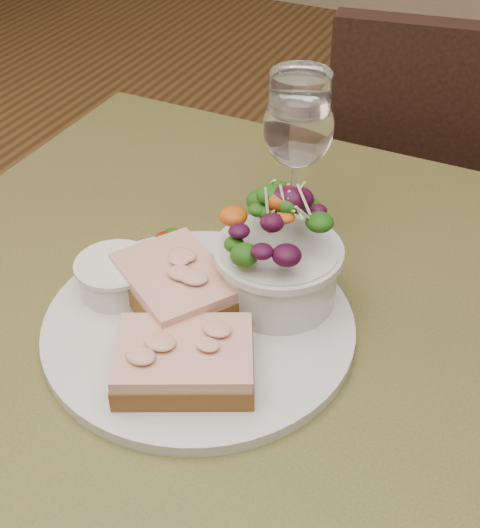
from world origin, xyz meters
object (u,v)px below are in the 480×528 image
at_px(ramekin, 116,275).
at_px(dinner_plate, 199,326).
at_px(cafe_table, 239,397).
at_px(salad_bowl, 279,249).
at_px(wine_glass, 298,132).
at_px(chair_far, 433,302).
at_px(sandwich_back, 176,284).
at_px(sandwich_front, 185,360).

bearing_deg(ramekin, dinner_plate, -3.18).
distance_m(cafe_table, ramekin, 0.19).
height_order(dinner_plate, salad_bowl, salad_bowl).
bearing_deg(wine_glass, salad_bowl, -74.47).
relative_size(chair_far, ramekin, 12.24).
relative_size(sandwich_back, ramekin, 2.03).
bearing_deg(sandwich_back, chair_far, 109.64).
height_order(chair_far, sandwich_back, chair_far).
xyz_separation_m(sandwich_front, wine_glass, (-0.01, 0.27, 0.09)).
xyz_separation_m(cafe_table, ramekin, (-0.13, -0.02, 0.13)).
height_order(cafe_table, sandwich_back, sandwich_back).
distance_m(dinner_plate, salad_bowl, 0.11).
distance_m(sandwich_back, salad_bowl, 0.11).
height_order(cafe_table, chair_far, chair_far).
bearing_deg(sandwich_back, ramekin, -139.29).
relative_size(chair_far, dinner_plate, 3.00).
bearing_deg(sandwich_front, cafe_table, 56.46).
distance_m(chair_far, salad_bowl, 0.82).
bearing_deg(cafe_table, sandwich_front, -97.59).
bearing_deg(salad_bowl, sandwich_front, -103.35).
height_order(sandwich_front, salad_bowl, salad_bowl).
height_order(sandwich_back, salad_bowl, salad_bowl).
xyz_separation_m(sandwich_front, ramekin, (-0.12, 0.07, 0.00)).
bearing_deg(sandwich_front, sandwich_back, 98.10).
xyz_separation_m(chair_far, salad_bowl, (-0.08, -0.63, 0.53)).
relative_size(cafe_table, salad_bowl, 6.30).
relative_size(dinner_plate, salad_bowl, 2.36).
bearing_deg(dinner_plate, sandwich_front, -71.76).
bearing_deg(wine_glass, dinner_plate, -94.46).
height_order(dinner_plate, wine_glass, wine_glass).
bearing_deg(chair_far, cafe_table, 72.32).
bearing_deg(chair_far, dinner_plate, 69.92).
bearing_deg(wine_glass, sandwich_front, -88.74).
bearing_deg(dinner_plate, chair_far, 79.37).
xyz_separation_m(cafe_table, chair_far, (0.10, 0.67, -0.36)).
xyz_separation_m(dinner_plate, ramekin, (-0.10, 0.01, 0.03)).
height_order(chair_far, salad_bowl, chair_far).
xyz_separation_m(chair_far, sandwich_front, (-0.11, -0.76, 0.48)).
bearing_deg(chair_far, wine_glass, 67.48).
bearing_deg(wine_glass, cafe_table, -84.46).
bearing_deg(dinner_plate, cafe_table, 32.79).
distance_m(chair_far, sandwich_back, 0.86).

